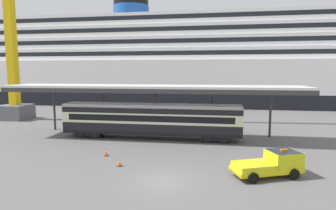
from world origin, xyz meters
The scene contains 8 objects.
ground_plane centered at (0.00, 0.00, 0.00)m, with size 400.00×400.00×0.00m, color #5C595A.
cruise_ship centered at (-9.42, 52.72, 9.86)m, with size 178.35×23.34×29.48m.
platform_canopy centered at (-3.79, 13.25, 6.00)m, with size 35.20×5.74×6.28m.
train_carriage centered at (-3.79, 12.81, 2.30)m, with size 20.93×2.81×4.11m.
service_truck centered at (7.93, 2.36, 0.99)m, with size 5.58×3.84×2.02m.
traffic_cone_near centered at (-4.28, 2.67, 0.33)m, with size 0.36×0.36×0.67m.
traffic_cone_mid centered at (-6.47, 5.27, 0.35)m, with size 0.36×0.36×0.70m.
dockside_crane centered at (-28.46, 22.82, 18.27)m, with size 13.96×4.40×59.99m.
Camera 1 is at (3.31, -19.28, 7.87)m, focal length 30.12 mm.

